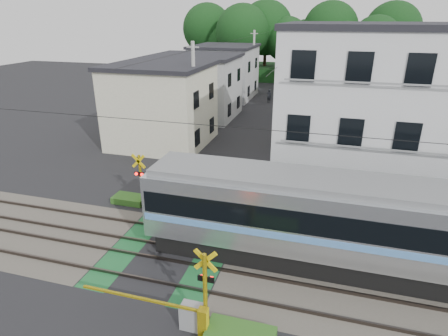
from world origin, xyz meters
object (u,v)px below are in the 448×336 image
(crossing_signal_near, at_px, (193,312))
(crossing_signal_far, at_px, (150,196))
(pedestrian, at_px, (269,96))
(apartment_block, at_px, (373,112))

(crossing_signal_near, relative_size, crossing_signal_far, 1.00)
(crossing_signal_near, height_order, pedestrian, crossing_signal_near)
(crossing_signal_near, bearing_deg, crossing_signal_far, 125.29)
(crossing_signal_far, bearing_deg, apartment_block, 27.78)
(apartment_block, distance_m, pedestrian, 24.09)
(crossing_signal_far, xyz_separation_m, pedestrian, (1.73, 27.70, 0.08))
(crossing_signal_near, distance_m, apartment_block, 14.95)
(crossing_signal_far, distance_m, apartment_block, 13.14)
(crossing_signal_near, xyz_separation_m, crossing_signal_far, (-5.17, 7.31, 0.00))
(pedestrian, bearing_deg, apartment_block, 132.92)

